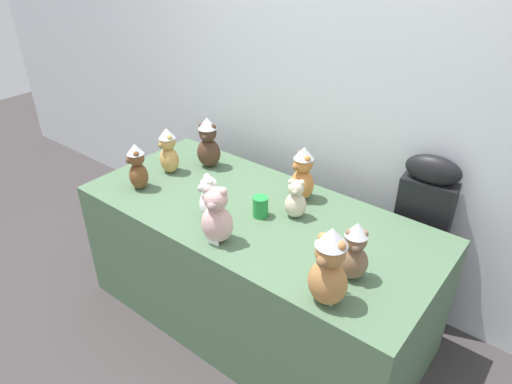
{
  "coord_description": "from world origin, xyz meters",
  "views": [
    {
      "loc": [
        1.26,
        -1.35,
        2.08
      ],
      "look_at": [
        0.0,
        0.25,
        0.87
      ],
      "focal_mm": 32.67,
      "sensor_mm": 36.0,
      "label": 1
    }
  ],
  "objects": [
    {
      "name": "teddy_bear_ginger",
      "position": [
        0.11,
        0.51,
        0.9
      ],
      "size": [
        0.18,
        0.17,
        0.31
      ],
      "rotation": [
        0.0,
        0.0,
        -0.47
      ],
      "color": "#D17F3D",
      "rests_on": "display_table"
    },
    {
      "name": "teddy_bear_honey",
      "position": [
        -0.68,
        0.28,
        0.89
      ],
      "size": [
        0.15,
        0.14,
        0.28
      ],
      "rotation": [
        0.0,
        0.0,
        -0.24
      ],
      "color": "tan",
      "rests_on": "display_table"
    },
    {
      "name": "teddy_bear_mocha",
      "position": [
        0.63,
        0.1,
        0.89
      ],
      "size": [
        0.16,
        0.16,
        0.28
      ],
      "rotation": [
        0.0,
        0.0,
        0.54
      ],
      "color": "#7F6047",
      "rests_on": "display_table"
    },
    {
      "name": "ground_plane",
      "position": [
        0.0,
        0.0,
        0.0
      ],
      "size": [
        10.0,
        10.0,
        0.0
      ],
      "primitive_type": "plane",
      "color": "#3D3838"
    },
    {
      "name": "teddy_bear_cocoa",
      "position": [
        -0.55,
        0.48,
        0.9
      ],
      "size": [
        0.18,
        0.17,
        0.32
      ],
      "rotation": [
        0.0,
        0.0,
        0.43
      ],
      "color": "#4C3323",
      "rests_on": "display_table"
    },
    {
      "name": "name_card_front_middle",
      "position": [
        0.01,
        -0.1,
        0.77
      ],
      "size": [
        0.07,
        0.02,
        0.05
      ],
      "primitive_type": "cube",
      "rotation": [
        0.0,
        0.0,
        0.11
      ],
      "color": "white",
      "rests_on": "display_table"
    },
    {
      "name": "teddy_bear_blush",
      "position": [
        0.01,
        -0.06,
        0.89
      ],
      "size": [
        0.19,
        0.18,
        0.3
      ],
      "rotation": [
        0.0,
        0.0,
        0.38
      ],
      "color": "beige",
      "rests_on": "display_table"
    },
    {
      "name": "wall_back",
      "position": [
        0.0,
        0.94,
        1.3
      ],
      "size": [
        7.0,
        0.08,
        2.6
      ],
      "primitive_type": "cube",
      "color": "silver",
      "rests_on": "ground_plane"
    },
    {
      "name": "teddy_bear_cream",
      "position": [
        0.18,
        0.34,
        0.85
      ],
      "size": [
        0.14,
        0.13,
        0.22
      ],
      "rotation": [
        0.0,
        0.0,
        0.44
      ],
      "color": "beige",
      "rests_on": "display_table"
    },
    {
      "name": "teddy_bear_chestnut",
      "position": [
        -0.67,
        0.04,
        0.88
      ],
      "size": [
        0.16,
        0.15,
        0.27
      ],
      "rotation": [
        0.0,
        0.0,
        -0.53
      ],
      "color": "brown",
      "rests_on": "display_table"
    },
    {
      "name": "name_card_front_right",
      "position": [
        0.62,
        -0.1,
        0.77
      ],
      "size": [
        0.07,
        0.02,
        0.05
      ],
      "primitive_type": "cube",
      "rotation": [
        0.0,
        0.0,
        -0.17
      ],
      "color": "white",
      "rests_on": "display_table"
    },
    {
      "name": "teddy_bear_snow",
      "position": [
        -0.15,
        0.07,
        0.86
      ],
      "size": [
        0.16,
        0.15,
        0.24
      ],
      "rotation": [
        0.0,
        0.0,
        -0.58
      ],
      "color": "white",
      "rests_on": "display_table"
    },
    {
      "name": "display_table",
      "position": [
        0.0,
        0.25,
        0.37
      ],
      "size": [
        1.92,
        0.87,
        0.75
      ],
      "primitive_type": "cube",
      "color": "#4C6B4C",
      "rests_on": "ground_plane"
    },
    {
      "name": "party_cup_green",
      "position": [
        0.04,
        0.24,
        0.8
      ],
      "size": [
        0.08,
        0.08,
        0.11
      ],
      "primitive_type": "cylinder",
      "color": "#238C3D",
      "rests_on": "display_table"
    },
    {
      "name": "name_card_front_left",
      "position": [
        0.63,
        -0.0,
        0.77
      ],
      "size": [
        0.07,
        0.01,
        0.05
      ],
      "primitive_type": "cube",
      "rotation": [
        0.0,
        0.0,
        -0.04
      ],
      "color": "white",
      "rests_on": "display_table"
    },
    {
      "name": "teddy_bear_caramel",
      "position": [
        0.62,
        -0.09,
        0.92
      ],
      "size": [
        0.17,
        0.15,
        0.36
      ],
      "rotation": [
        0.0,
        0.0,
        -0.05
      ],
      "color": "#B27A42",
      "rests_on": "display_table"
    },
    {
      "name": "instrument_case",
      "position": [
        0.68,
        0.82,
        0.54
      ],
      "size": [
        0.29,
        0.14,
        1.06
      ],
      "rotation": [
        0.0,
        0.0,
        0.09
      ],
      "color": "black",
      "rests_on": "ground_plane"
    }
  ]
}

